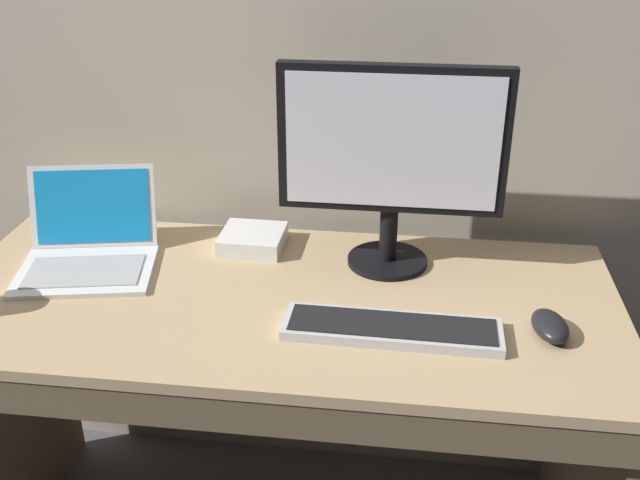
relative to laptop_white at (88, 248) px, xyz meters
name	(u,v)px	position (x,y,z in m)	size (l,w,h in m)	color
desk	(281,395)	(0.47, -0.10, -0.30)	(1.48, 0.67, 0.78)	tan
laptop_white	(88,248)	(0.00, 0.00, 0.00)	(0.35, 0.35, 0.20)	white
external_monitor	(392,153)	(0.69, 0.08, 0.24)	(0.50, 0.19, 0.47)	black
wired_keyboard	(392,329)	(0.72, -0.21, -0.03)	(0.44, 0.13, 0.02)	#BCBCC1
computer_mouse	(550,326)	(1.03, -0.17, -0.02)	(0.07, 0.12, 0.04)	black
external_drive_box	(253,240)	(0.36, 0.13, -0.02)	(0.15, 0.15, 0.04)	silver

